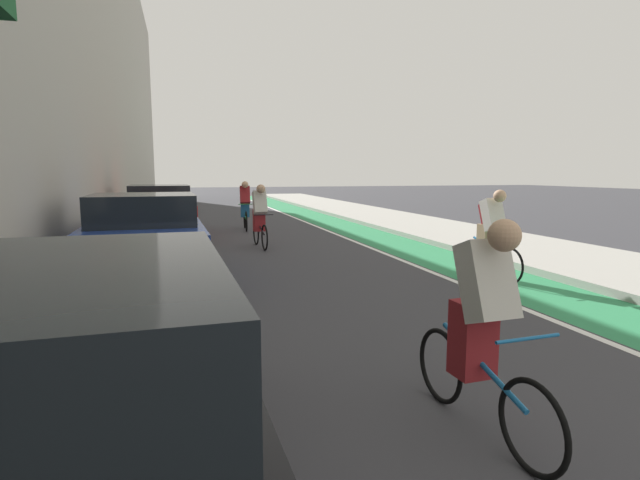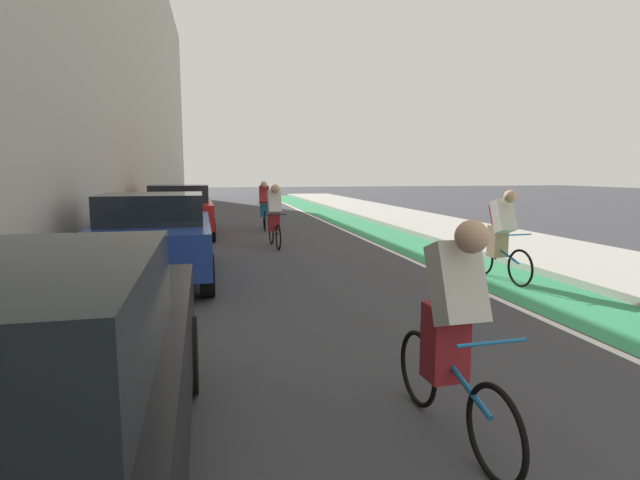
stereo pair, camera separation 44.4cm
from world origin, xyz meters
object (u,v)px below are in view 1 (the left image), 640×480
at_px(cyclist_trailing, 260,214).
at_px(cyclist_far, 245,204).
at_px(parked_sedan_red, 160,210).
at_px(cyclist_lead, 482,326).
at_px(parked_sedan_blue, 145,237).
at_px(cyclist_mid, 491,231).
at_px(parked_sedan_black, 39,426).

distance_m(cyclist_trailing, cyclist_far, 3.99).
bearing_deg(parked_sedan_red, cyclist_far, 19.90).
bearing_deg(cyclist_lead, cyclist_trailing, 90.99).
height_order(cyclist_trailing, cyclist_far, cyclist_far).
distance_m(parked_sedan_red, cyclist_lead, 12.70).
relative_size(parked_sedan_blue, cyclist_mid, 2.54).
relative_size(parked_sedan_blue, cyclist_far, 2.49).
relative_size(parked_sedan_black, cyclist_far, 2.70).
bearing_deg(parked_sedan_red, cyclist_lead, -77.85).
relative_size(cyclist_lead, cyclist_far, 0.97).
height_order(cyclist_mid, cyclist_far, cyclist_far).
bearing_deg(cyclist_lead, cyclist_mid, 54.89).
height_order(parked_sedan_red, cyclist_trailing, cyclist_trailing).
distance_m(cyclist_lead, cyclist_far, 13.37).
xyz_separation_m(parked_sedan_blue, cyclist_far, (2.64, 7.39, 0.06)).
xyz_separation_m(cyclist_lead, cyclist_trailing, (-0.16, 9.38, 0.04)).
bearing_deg(cyclist_mid, cyclist_trailing, 125.98).
bearing_deg(parked_sedan_blue, cyclist_lead, -65.92).
distance_m(parked_sedan_black, parked_sedan_red, 13.09).
bearing_deg(cyclist_trailing, parked_sedan_blue, -126.45).
distance_m(parked_sedan_blue, cyclist_mid, 6.09).
height_order(cyclist_mid, cyclist_trailing, cyclist_trailing).
bearing_deg(cyclist_trailing, parked_sedan_black, -104.02).
xyz_separation_m(cyclist_lead, cyclist_mid, (3.27, 4.65, 0.04)).
xyz_separation_m(parked_sedan_red, cyclist_lead, (2.67, -12.42, 0.02)).
height_order(parked_sedan_blue, cyclist_far, cyclist_far).
xyz_separation_m(parked_sedan_blue, cyclist_lead, (2.67, -5.98, 0.02)).
bearing_deg(cyclist_far, parked_sedan_black, -100.63).
relative_size(cyclist_trailing, cyclist_far, 0.99).
bearing_deg(cyclist_trailing, cyclist_far, 88.20).
bearing_deg(cyclist_mid, parked_sedan_black, -138.13).
distance_m(parked_sedan_black, cyclist_lead, 2.76).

